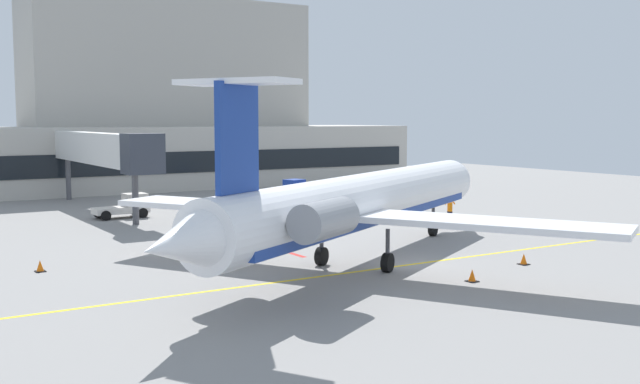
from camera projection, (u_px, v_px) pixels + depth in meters
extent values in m
cube|color=gray|center=(401.00, 264.00, 37.00)|extent=(120.00, 120.00, 0.10)
cube|color=yellow|center=(408.00, 265.00, 36.52)|extent=(108.00, 0.24, 0.01)
cube|color=red|center=(268.00, 246.00, 41.86)|extent=(0.30, 8.00, 0.01)
cube|color=#B7B2A8|center=(129.00, 157.00, 77.11)|extent=(61.88, 14.04, 6.29)
cube|color=#A8A49A|center=(168.00, 64.00, 82.14)|extent=(30.19, 9.83, 13.70)
cube|color=black|center=(153.00, 163.00, 71.18)|extent=(59.40, 0.12, 2.09)
cube|color=silver|center=(95.00, 148.00, 58.02)|extent=(1.40, 20.52, 2.40)
cube|color=#2D333D|center=(143.00, 154.00, 48.62)|extent=(2.40, 2.00, 2.64)
cylinder|color=#4C4C51|center=(68.00, 179.00, 65.70)|extent=(0.44, 0.44, 3.65)
cylinder|color=#4C4C51|center=(135.00, 198.00, 50.35)|extent=(0.44, 0.44, 3.65)
cylinder|color=white|center=(366.00, 200.00, 36.47)|extent=(24.05, 15.38, 2.67)
cube|color=navy|center=(365.00, 215.00, 36.54)|extent=(21.64, 13.84, 0.48)
cone|color=white|center=(455.00, 180.00, 48.81)|extent=(3.86, 3.74, 2.62)
cone|color=white|center=(180.00, 244.00, 23.89)|extent=(4.15, 3.70, 2.27)
cube|color=white|center=(222.00, 206.00, 37.67)|extent=(8.16, 11.12, 0.28)
cube|color=white|center=(492.00, 224.00, 31.25)|extent=(8.16, 11.12, 0.28)
cylinder|color=gray|center=(231.00, 213.00, 30.06)|extent=(3.51, 2.87, 1.47)
cylinder|color=gray|center=(324.00, 220.00, 28.09)|extent=(3.51, 2.87, 1.47)
cube|color=navy|center=(237.00, 138.00, 26.47)|extent=(2.21, 1.41, 3.93)
cube|color=white|center=(237.00, 82.00, 26.28)|extent=(3.75, 4.64, 0.20)
cylinder|color=#3F3F44|center=(433.00, 214.00, 45.40)|extent=(0.20, 0.20, 1.36)
cylinder|color=black|center=(433.00, 229.00, 45.49)|extent=(0.95, 0.75, 0.90)
cylinder|color=#3F3F44|center=(322.00, 238.00, 36.30)|extent=(0.20, 0.20, 1.36)
cylinder|color=black|center=(322.00, 256.00, 36.39)|extent=(0.95, 0.75, 0.90)
cylinder|color=#3F3F44|center=(388.00, 243.00, 34.68)|extent=(0.20, 0.20, 1.36)
cylinder|color=black|center=(387.00, 263.00, 34.77)|extent=(0.95, 0.75, 0.90)
cube|color=silver|center=(121.00, 210.00, 53.74)|extent=(3.92, 1.72, 0.46)
cube|color=#B8B1A9|center=(135.00, 200.00, 54.28)|extent=(1.59, 1.48, 0.91)
cylinder|color=black|center=(135.00, 211.00, 55.18)|extent=(0.71, 0.30, 0.70)
cylinder|color=black|center=(143.00, 213.00, 53.86)|extent=(0.71, 0.30, 0.70)
cylinder|color=black|center=(99.00, 213.00, 53.67)|extent=(0.71, 0.30, 0.70)
cylinder|color=black|center=(106.00, 216.00, 52.35)|extent=(0.71, 0.30, 0.70)
cube|color=#19389E|center=(302.00, 195.00, 64.23)|extent=(2.48, 3.74, 0.52)
cube|color=navy|center=(294.00, 185.00, 64.82)|extent=(1.81, 1.70, 1.00)
cylinder|color=black|center=(285.00, 197.00, 64.48)|extent=(0.44, 0.75, 0.70)
cylinder|color=black|center=(299.00, 196.00, 65.69)|extent=(0.44, 0.75, 0.70)
cylinder|color=black|center=(305.00, 199.00, 62.83)|extent=(0.44, 0.75, 0.70)
cylinder|color=black|center=(319.00, 198.00, 64.04)|extent=(0.44, 0.75, 0.70)
cylinder|color=#191E33|center=(448.00, 218.00, 50.48)|extent=(0.18, 0.18, 0.89)
cylinder|color=#191E33|center=(451.00, 218.00, 50.56)|extent=(0.18, 0.18, 0.89)
cylinder|color=orange|center=(450.00, 207.00, 50.44)|extent=(0.34, 0.34, 0.63)
sphere|color=tan|center=(450.00, 200.00, 50.40)|extent=(0.24, 0.24, 0.24)
cylinder|color=orange|center=(447.00, 201.00, 50.32)|extent=(0.40, 0.15, 0.50)
cylinder|color=#F2590C|center=(447.00, 198.00, 50.30)|extent=(0.06, 0.06, 0.28)
cylinder|color=orange|center=(453.00, 201.00, 50.49)|extent=(0.40, 0.15, 0.50)
cylinder|color=#F2590C|center=(453.00, 198.00, 50.47)|extent=(0.06, 0.06, 0.28)
cone|color=orange|center=(524.00, 259.00, 36.57)|extent=(0.36, 0.36, 0.55)
cube|color=black|center=(524.00, 264.00, 36.60)|extent=(0.47, 0.47, 0.04)
cone|color=orange|center=(472.00, 276.00, 32.73)|extent=(0.36, 0.36, 0.55)
cube|color=black|center=(472.00, 281.00, 32.76)|extent=(0.47, 0.47, 0.04)
cone|color=orange|center=(40.00, 266.00, 34.87)|extent=(0.36, 0.36, 0.55)
cube|color=black|center=(40.00, 271.00, 34.89)|extent=(0.47, 0.47, 0.04)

